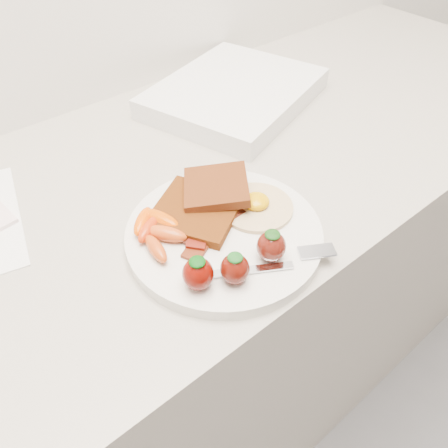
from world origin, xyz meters
TOP-DOWN VIEW (x-y plane):
  - counter at (0.00, 1.70)m, footprint 2.00×0.60m
  - plate at (0.01, 1.54)m, footprint 0.27×0.27m
  - toast_lower at (0.00, 1.59)m, footprint 0.15×0.15m
  - toast_upper at (0.05, 1.60)m, footprint 0.13×0.13m
  - fried_egg at (0.08, 1.55)m, footprint 0.12×0.12m
  - bacon_strips at (-0.00, 1.56)m, footprint 0.12×0.09m
  - baby_carrots at (-0.06, 1.59)m, footprint 0.07×0.11m
  - strawberries at (-0.02, 1.47)m, footprint 0.13×0.06m
  - fork at (0.03, 1.45)m, footprint 0.17×0.09m
  - appliance at (0.27, 1.82)m, footprint 0.39×0.35m

SIDE VIEW (x-z plane):
  - counter at x=0.00m, z-range 0.00..0.90m
  - plate at x=0.01m, z-range 0.90..0.92m
  - appliance at x=0.27m, z-range 0.90..0.94m
  - fork at x=0.03m, z-range 0.92..0.92m
  - bacon_strips at x=0.00m, z-range 0.92..0.93m
  - fried_egg at x=0.08m, z-range 0.91..0.93m
  - toast_lower at x=0.00m, z-range 0.92..0.93m
  - baby_carrots at x=-0.06m, z-range 0.92..0.94m
  - toast_upper at x=0.05m, z-range 0.93..0.95m
  - strawberries at x=-0.02m, z-range 0.92..0.96m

